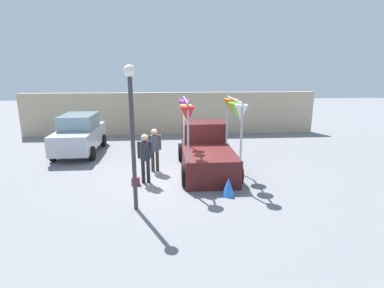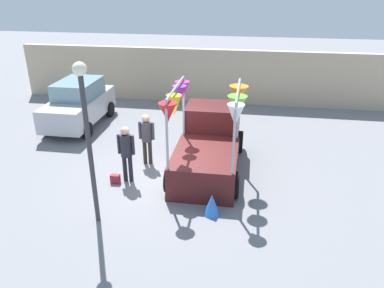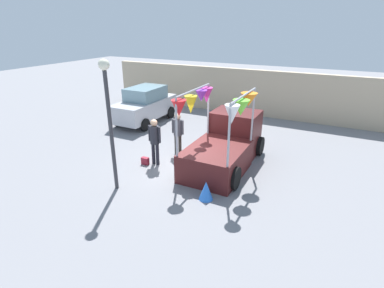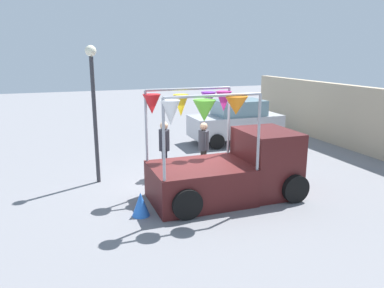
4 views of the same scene
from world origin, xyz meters
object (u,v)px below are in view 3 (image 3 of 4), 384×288
object	(u,v)px
vendor_truck	(226,141)
person_vendor	(178,130)
person_customer	(155,137)
street_lamp	(109,109)
parked_car	(145,105)
handbag	(145,161)
folded_kite_bundle_azure	(206,191)

from	to	relation	value
vendor_truck	person_vendor	world-z (taller)	vendor_truck
person_customer	street_lamp	bearing A→B (deg)	-94.18
vendor_truck	person_customer	size ratio (longest dim) A/B	2.29
parked_car	person_vendor	bearing A→B (deg)	-39.01
person_vendor	street_lamp	size ratio (longest dim) A/B	0.42
vendor_truck	street_lamp	world-z (taller)	street_lamp
person_vendor	street_lamp	world-z (taller)	street_lamp
person_customer	handbag	bearing A→B (deg)	-150.26
street_lamp	person_customer	bearing A→B (deg)	85.82
vendor_truck	street_lamp	size ratio (longest dim) A/B	1.00
parked_car	folded_kite_bundle_azure	world-z (taller)	parked_car
vendor_truck	folded_kite_bundle_azure	distance (m)	2.79
handbag	person_vendor	bearing A→B (deg)	66.12
person_vendor	handbag	size ratio (longest dim) A/B	6.18
vendor_truck	parked_car	size ratio (longest dim) A/B	1.02
street_lamp	folded_kite_bundle_azure	bearing A→B (deg)	13.73
vendor_truck	parked_car	distance (m)	6.47
parked_car	person_customer	distance (m)	5.47
parked_car	handbag	bearing A→B (deg)	-55.25
parked_car	street_lamp	world-z (taller)	street_lamp
person_vendor	street_lamp	bearing A→B (deg)	-97.51
parked_car	folded_kite_bundle_azure	distance (m)	8.37
handbag	street_lamp	bearing A→B (deg)	-84.00
person_customer	folded_kite_bundle_azure	world-z (taller)	person_customer
parked_car	folded_kite_bundle_azure	bearing A→B (deg)	-42.40
vendor_truck	person_vendor	bearing A→B (deg)	-177.53
vendor_truck	folded_kite_bundle_azure	size ratio (longest dim) A/B	6.83
person_customer	street_lamp	distance (m)	2.61
person_customer	folded_kite_bundle_azure	size ratio (longest dim) A/B	2.98
person_vendor	vendor_truck	bearing A→B (deg)	2.47
folded_kite_bundle_azure	street_lamp	bearing A→B (deg)	-166.27
handbag	folded_kite_bundle_azure	size ratio (longest dim) A/B	0.47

